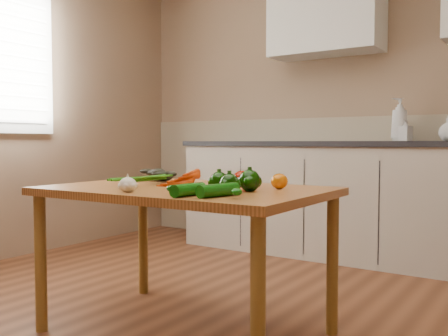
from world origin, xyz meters
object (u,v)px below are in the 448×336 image
table (185,204)px  tomato_b (252,179)px  soap_bottle_b (406,130)px  zucchini_b (188,190)px  carrot_bunch (171,180)px  tomato_c (279,181)px  leafy_greens (159,172)px  soap_bottle_a (400,120)px  zucchini_a (218,190)px  tomato_a (242,179)px  pepper_a (219,181)px  pepper_c (229,183)px  pepper_b (250,181)px  garlic_bulb (128,185)px

table → tomato_b: tomato_b is taller
soap_bottle_b → tomato_b: (-0.26, -1.78, -0.26)m
soap_bottle_b → zucchini_b: size_ratio=0.95×
carrot_bunch → tomato_c: bearing=18.3°
leafy_greens → carrot_bunch: bearing=-40.2°
table → tomato_b: (0.23, 0.21, 0.11)m
carrot_bunch → leafy_greens: size_ratio=1.30×
table → tomato_c: (0.40, 0.16, 0.11)m
soap_bottle_a → zucchini_a: 2.32m
soap_bottle_a → leafy_greens: 2.01m
tomato_a → pepper_a: bearing=-85.5°
soap_bottle_b → leafy_greens: (-0.86, -1.75, -0.25)m
pepper_c → pepper_a: bearing=146.4°
tomato_c → pepper_c: bearing=-109.6°
soap_bottle_b → leafy_greens: bearing=-97.3°
pepper_b → tomato_a: bearing=130.4°
garlic_bulb → tomato_b: tomato_b is taller
leafy_greens → tomato_c: (0.77, -0.07, -0.01)m
pepper_b → soap_bottle_b: bearing=85.6°
pepper_c → tomato_a: bearing=112.0°
soap_bottle_b → garlic_bulb: soap_bottle_b is taller
tomato_a → garlic_bulb: bearing=-118.2°
pepper_c → zucchini_b: size_ratio=0.46×
pepper_c → garlic_bulb: bearing=-150.7°
soap_bottle_a → tomato_a: soap_bottle_a is taller
zucchini_a → garlic_bulb: bearing=-171.2°
pepper_b → leafy_greens: bearing=161.7°
leafy_greens → pepper_c: leafy_greens is taller
soap_bottle_b → pepper_c: size_ratio=2.05×
tomato_c → pepper_b: bearing=-109.4°
soap_bottle_a → zucchini_a: size_ratio=1.67×
table → pepper_c: size_ratio=16.24×
leafy_greens → zucchini_a: leafy_greens is taller
pepper_a → tomato_c: size_ratio=1.06×
leafy_greens → pepper_b: (0.71, -0.23, 0.00)m
leafy_greens → pepper_c: (0.67, -0.34, -0.01)m
soap_bottle_a → pepper_c: bearing=-47.3°
carrot_bunch → pepper_a: 0.30m
carrot_bunch → zucchini_a: size_ratio=1.23×
tomato_b → zucchini_a: (0.12, -0.45, -0.01)m
carrot_bunch → tomato_a: tomato_a is taller
pepper_b → tomato_b: size_ratio=1.19×
soap_bottle_b → pepper_b: 2.01m
soap_bottle_a → soap_bottle_b: soap_bottle_a is taller
soap_bottle_a → pepper_a: size_ratio=4.04×
table → soap_bottle_b: soap_bottle_b is taller
soap_bottle_b → zucchini_b: soap_bottle_b is taller
garlic_bulb → soap_bottle_b: bearing=76.3°
tomato_a → tomato_b: tomato_a is taller
zucchini_b → garlic_bulb: bearing=-176.7°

